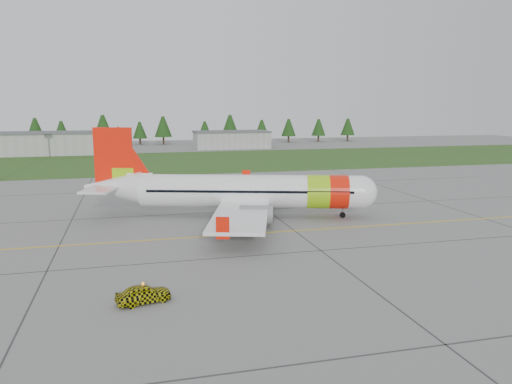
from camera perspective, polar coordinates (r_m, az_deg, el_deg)
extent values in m
plane|color=gray|center=(46.74, -4.16, -7.56)|extent=(320.00, 320.00, 0.00)
cylinder|color=white|center=(62.89, -0.67, 0.10)|extent=(27.64, 11.99, 4.14)
sphere|color=white|center=(63.61, 11.85, 0.00)|extent=(4.14, 4.14, 4.14)
cone|color=white|center=(66.19, -16.00, 0.53)|extent=(8.32, 6.12, 4.14)
cube|color=black|center=(63.60, 12.14, 0.32)|extent=(2.43, 3.14, 0.59)
cylinder|color=#9DDE10|center=(62.98, 7.07, 0.04)|extent=(3.87, 4.84, 4.22)
cylinder|color=#FB1B08|center=(63.23, 9.38, 0.02)|extent=(3.46, 4.72, 4.22)
cube|color=white|center=(63.13, -1.15, -0.94)|extent=(15.46, 34.23, 0.38)
cube|color=#FB1B08|center=(79.74, -1.11, 1.76)|extent=(1.28, 0.55, 2.12)
cube|color=#FB1B08|center=(46.66, -3.83, -4.13)|extent=(1.28, 0.55, 2.12)
cylinder|color=gray|center=(68.90, 0.49, -0.52)|extent=(4.31, 3.25, 2.23)
cylinder|color=gray|center=(57.45, 0.05, -2.63)|extent=(4.31, 3.25, 2.23)
cube|color=#FB1B08|center=(65.66, -15.98, 3.59)|extent=(4.79, 1.78, 8.07)
cube|color=#9DDE10|center=(65.58, -14.91, 1.58)|extent=(2.77, 1.23, 2.55)
cube|color=white|center=(66.32, -16.45, 0.76)|extent=(6.80, 12.68, 0.23)
cylinder|color=slate|center=(63.79, 9.88, -2.24)|extent=(0.19, 0.19, 1.49)
cylinder|color=black|center=(63.87, 9.87, -2.58)|extent=(0.78, 0.49, 0.72)
cylinder|color=slate|center=(66.34, -1.89, -1.40)|extent=(0.23, 0.23, 2.02)
cylinder|color=black|center=(66.46, -2.26, -1.78)|extent=(1.20, 0.78, 1.10)
cylinder|color=slate|center=(60.53, -2.34, -2.50)|extent=(0.23, 0.23, 2.02)
cylinder|color=black|center=(60.67, -2.74, -2.92)|extent=(1.20, 0.78, 1.10)
imported|color=yellow|center=(36.90, -12.82, -9.41)|extent=(1.69, 1.86, 3.93)
cube|color=#30561E|center=(126.94, -10.69, 3.41)|extent=(320.00, 50.00, 0.03)
cube|color=gold|center=(54.33, -5.65, -5.07)|extent=(120.00, 0.25, 0.02)
cube|color=#A8A8A3|center=(155.93, -22.52, 5.11)|extent=(32.00, 14.00, 6.00)
cube|color=#A8A8A3|center=(165.58, -2.83, 5.95)|extent=(24.00, 12.00, 5.20)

